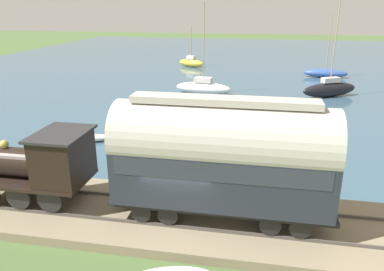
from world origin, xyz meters
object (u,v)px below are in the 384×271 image
(passenger_coach, at_px, (222,155))
(rowboat_far_out, at_px, (87,138))
(rowboat_near_shore, at_px, (131,156))
(steam_locomotive, at_px, (39,162))
(rowboat_mid_harbor, at_px, (179,128))
(sailboat_white, at_px, (203,87))
(sailboat_blue, at_px, (325,73))
(sailboat_black, at_px, (330,89))
(sailboat_yellow, at_px, (191,62))

(passenger_coach, height_order, rowboat_far_out, passenger_coach)
(passenger_coach, xyz_separation_m, rowboat_near_shore, (5.71, 5.59, -2.80))
(rowboat_near_shore, bearing_deg, rowboat_far_out, 35.85)
(steam_locomotive, distance_m, rowboat_near_shore, 6.29)
(steam_locomotive, distance_m, passenger_coach, 7.40)
(rowboat_near_shore, distance_m, rowboat_mid_harbor, 5.44)
(steam_locomotive, xyz_separation_m, rowboat_near_shore, (5.71, -1.76, -1.96))
(steam_locomotive, relative_size, rowboat_far_out, 1.78)
(steam_locomotive, relative_size, sailboat_white, 0.66)
(sailboat_white, distance_m, rowboat_far_out, 15.24)
(rowboat_near_shore, bearing_deg, passenger_coach, -159.17)
(passenger_coach, height_order, sailboat_white, sailboat_white)
(sailboat_blue, bearing_deg, sailboat_white, 134.59)
(steam_locomotive, xyz_separation_m, sailboat_black, (23.13, -14.86, -1.38))
(sailboat_blue, distance_m, sailboat_black, 10.13)
(sailboat_blue, relative_size, rowboat_near_shore, 2.74)
(sailboat_yellow, xyz_separation_m, rowboat_near_shore, (-32.34, -2.66, -0.41))
(steam_locomotive, height_order, rowboat_mid_harbor, steam_locomotive)
(rowboat_mid_harbor, bearing_deg, sailboat_white, -1.77)
(sailboat_white, bearing_deg, rowboat_near_shore, -178.08)
(sailboat_blue, bearing_deg, rowboat_far_out, 148.66)
(sailboat_yellow, bearing_deg, steam_locomotive, -154.34)
(passenger_coach, height_order, sailboat_yellow, sailboat_yellow)
(sailboat_blue, xyz_separation_m, sailboat_white, (-10.98, 12.73, 0.11))
(sailboat_yellow, xyz_separation_m, rowboat_mid_harbor, (-27.13, -4.20, -0.35))
(passenger_coach, distance_m, sailboat_white, 22.72)
(sailboat_white, distance_m, rowboat_mid_harbor, 11.30)
(passenger_coach, relative_size, sailboat_white, 0.98)
(sailboat_blue, xyz_separation_m, rowboat_mid_harbor, (-22.27, 12.67, -0.29))
(sailboat_black, bearing_deg, steam_locomotive, 118.67)
(sailboat_blue, distance_m, sailboat_yellow, 17.55)
(sailboat_yellow, bearing_deg, rowboat_near_shore, -150.98)
(sailboat_black, xyz_separation_m, rowboat_mid_harbor, (-12.20, 11.55, -0.52))
(rowboat_mid_harbor, bearing_deg, passenger_coach, -161.76)
(passenger_coach, bearing_deg, sailboat_black, -17.97)
(sailboat_blue, bearing_deg, sailboat_yellow, 77.75)
(sailboat_black, height_order, rowboat_far_out, sailboat_black)
(passenger_coach, xyz_separation_m, rowboat_far_out, (7.87, 9.23, -2.75))
(steam_locomotive, xyz_separation_m, rowboat_mid_harbor, (10.93, -3.30, -1.90))
(rowboat_near_shore, bearing_deg, sailboat_white, -28.63)
(rowboat_mid_harbor, bearing_deg, sailboat_black, -45.56)
(steam_locomotive, xyz_separation_m, rowboat_far_out, (7.87, 1.88, -1.91))
(steam_locomotive, bearing_deg, rowboat_near_shore, -17.16)
(passenger_coach, relative_size, sailboat_yellow, 1.49)
(passenger_coach, xyz_separation_m, sailboat_blue, (33.19, -8.61, -2.46))
(sailboat_yellow, bearing_deg, sailboat_blue, -81.77)
(sailboat_yellow, relative_size, rowboat_far_out, 1.79)
(rowboat_near_shore, height_order, rowboat_mid_harbor, rowboat_mid_harbor)
(rowboat_far_out, bearing_deg, passenger_coach, -148.08)
(sailboat_yellow, bearing_deg, passenger_coach, -143.45)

